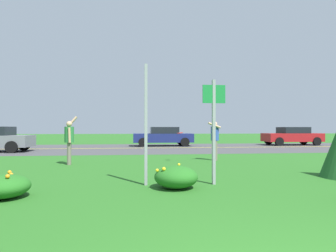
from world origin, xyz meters
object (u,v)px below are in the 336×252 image
at_px(person_thrower_green_shirt, 69,138).
at_px(person_catcher_blue_shirt, 215,137).
at_px(car_red_leftmost, 292,136).
at_px(car_navy_center_left, 163,136).
at_px(frisbee_red, 180,133).
at_px(sign_post_by_roadside, 214,121).
at_px(sign_post_near_path, 146,124).

xyz_separation_m(person_thrower_green_shirt, person_catcher_blue_shirt, (5.79, 0.79, 0.00)).
bearing_deg(person_catcher_blue_shirt, car_red_leftmost, 47.38).
relative_size(car_red_leftmost, car_navy_center_left, 1.00).
distance_m(person_thrower_green_shirt, frisbee_red, 4.28).
bearing_deg(frisbee_red, sign_post_by_roadside, -89.17).
height_order(sign_post_by_roadside, person_thrower_green_shirt, sign_post_by_roadside).
distance_m(person_thrower_green_shirt, car_navy_center_left, 11.83).
height_order(sign_post_near_path, car_navy_center_left, sign_post_near_path).
bearing_deg(sign_post_near_path, car_red_leftmost, 50.61).
bearing_deg(sign_post_near_path, person_thrower_green_shirt, 122.40).
xyz_separation_m(sign_post_by_roadside, car_red_leftmost, (10.76, 15.20, -0.80)).
height_order(person_catcher_blue_shirt, car_navy_center_left, person_catcher_blue_shirt).
relative_size(person_catcher_blue_shirt, car_navy_center_left, 0.36).
bearing_deg(sign_post_by_roadside, frisbee_red, 90.83).
xyz_separation_m(sign_post_by_roadside, person_thrower_green_shirt, (-4.32, 4.32, -0.56)).
bearing_deg(sign_post_by_roadside, car_red_leftmost, 54.70).
height_order(sign_post_near_path, person_thrower_green_shirt, sign_post_near_path).
xyz_separation_m(sign_post_by_roadside, person_catcher_blue_shirt, (1.47, 5.11, -0.56)).
xyz_separation_m(sign_post_by_roadside, car_navy_center_left, (0.30, 15.20, -0.80)).
bearing_deg(person_thrower_green_shirt, frisbee_red, 5.87).
height_order(person_thrower_green_shirt, frisbee_red, person_thrower_green_shirt).
bearing_deg(frisbee_red, person_thrower_green_shirt, -174.13).
height_order(person_catcher_blue_shirt, car_red_leftmost, person_catcher_blue_shirt).
bearing_deg(car_navy_center_left, sign_post_by_roadside, -91.12).
xyz_separation_m(car_red_leftmost, car_navy_center_left, (-10.47, 0.00, 0.00)).
relative_size(frisbee_red, car_red_leftmost, 0.05).
height_order(person_thrower_green_shirt, person_catcher_blue_shirt, person_thrower_green_shirt).
xyz_separation_m(frisbee_red, car_red_leftmost, (10.83, 10.45, -0.42)).
distance_m(sign_post_near_path, frisbee_red, 4.92).
bearing_deg(car_red_leftmost, sign_post_by_roadside, -125.30).
distance_m(sign_post_near_path, car_red_leftmost, 19.56).
distance_m(sign_post_near_path, car_navy_center_left, 15.25).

